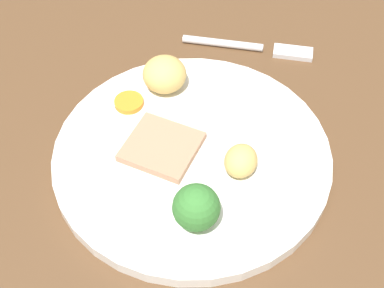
# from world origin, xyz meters

# --- Properties ---
(dining_table) EXTENTS (1.20, 0.84, 0.04)m
(dining_table) POSITION_xyz_m (0.00, 0.00, 0.02)
(dining_table) COLOR brown
(dining_table) RESTS_ON ground
(dinner_plate) EXTENTS (0.27, 0.27, 0.01)m
(dinner_plate) POSITION_xyz_m (0.01, -0.01, 0.04)
(dinner_plate) COLOR white
(dinner_plate) RESTS_ON dining_table
(meat_slice_main) EXTENTS (0.07, 0.07, 0.01)m
(meat_slice_main) POSITION_xyz_m (0.01, -0.04, 0.05)
(meat_slice_main) COLOR tan
(meat_slice_main) RESTS_ON dinner_plate
(roast_potato_left) EXTENTS (0.04, 0.03, 0.03)m
(roast_potato_left) POSITION_xyz_m (0.02, 0.04, 0.06)
(roast_potato_left) COLOR #D8B260
(roast_potato_left) RESTS_ON dinner_plate
(roast_potato_right) EXTENTS (0.06, 0.06, 0.04)m
(roast_potato_right) POSITION_xyz_m (-0.07, -0.06, 0.07)
(roast_potato_right) COLOR #D8B260
(roast_potato_right) RESTS_ON dinner_plate
(carrot_coin_front) EXTENTS (0.03, 0.03, 0.01)m
(carrot_coin_front) POSITION_xyz_m (-0.03, -0.09, 0.05)
(carrot_coin_front) COLOR orange
(carrot_coin_front) RESTS_ON dinner_plate
(broccoli_floret) EXTENTS (0.04, 0.04, 0.05)m
(broccoli_floret) POSITION_xyz_m (0.09, 0.02, 0.08)
(broccoli_floret) COLOR #8CB766
(broccoli_floret) RESTS_ON dinner_plate
(fork) EXTENTS (0.03, 0.15, 0.01)m
(fork) POSITION_xyz_m (-0.17, 0.01, 0.04)
(fork) COLOR silver
(fork) RESTS_ON dining_table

